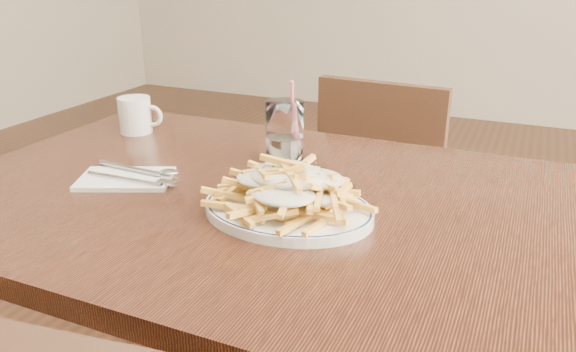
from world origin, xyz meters
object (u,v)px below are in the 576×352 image
at_px(table, 259,231).
at_px(coffee_mug, 136,115).
at_px(water_glass, 285,136).
at_px(fries_plate, 288,209).
at_px(chair_far, 386,189).
at_px(loaded_fries, 288,183).

xyz_separation_m(table, coffee_mug, (-0.44, 0.22, 0.12)).
bearing_deg(water_glass, fries_plate, -64.51).
bearing_deg(coffee_mug, fries_plate, -28.00).
height_order(table, water_glass, water_glass).
relative_size(table, chair_far, 1.45).
relative_size(fries_plate, water_glass, 1.97).
relative_size(water_glass, coffee_mug, 1.58).
xyz_separation_m(table, loaded_fries, (0.09, -0.07, 0.14)).
height_order(fries_plate, coffee_mug, coffee_mug).
xyz_separation_m(chair_far, water_glass, (-0.08, -0.60, 0.34)).
distance_m(water_glass, coffee_mug, 0.42).
distance_m(chair_far, coffee_mug, 0.82).
distance_m(fries_plate, loaded_fries, 0.05).
height_order(table, chair_far, chair_far).
relative_size(chair_far, loaded_fries, 3.23).
relative_size(chair_far, coffee_mug, 7.52).
bearing_deg(water_glass, table, -81.82).
height_order(fries_plate, water_glass, water_glass).
bearing_deg(fries_plate, chair_far, 92.50).
bearing_deg(water_glass, loaded_fries, -64.51).
bearing_deg(chair_far, water_glass, -97.42).
distance_m(table, chair_far, 0.81).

